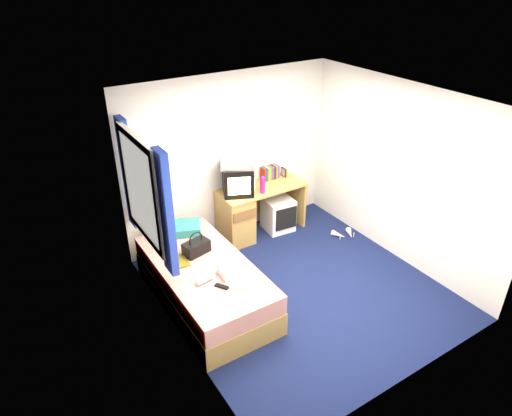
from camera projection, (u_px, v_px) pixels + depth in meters
ground at (299, 288)px, 5.79m from camera, size 3.40×3.40×0.00m
room_shell at (305, 186)px, 5.09m from camera, size 3.40×3.40×3.40m
bed at (205, 283)px, 5.45m from camera, size 1.01×2.00×0.54m
pillow at (180, 229)px, 5.92m from camera, size 0.61×0.51×0.11m
desk at (245, 212)px, 6.69m from camera, size 1.30×0.55×0.75m
storage_cube at (278, 214)px, 6.95m from camera, size 0.45×0.45×0.51m
crt_tv at (238, 180)px, 6.37m from camera, size 0.53×0.52×0.41m
vcr at (237, 164)px, 6.26m from camera, size 0.55×0.50×0.09m
book_row at (270, 173)px, 6.86m from camera, size 0.27×0.13×0.20m
picture_frame at (284, 172)px, 6.94m from camera, size 0.02×0.12×0.14m
pink_water_bottle at (263, 186)px, 6.43m from camera, size 0.07×0.07×0.23m
aerosol_can at (253, 184)px, 6.53m from camera, size 0.07×0.07×0.20m
handbag at (196, 247)px, 5.49m from camera, size 0.35×0.24×0.30m
towel at (232, 270)px, 5.15m from camera, size 0.28×0.24×0.09m
magazine at (178, 261)px, 5.37m from camera, size 0.24×0.30×0.01m
water_bottle at (205, 279)px, 5.02m from camera, size 0.21×0.10×0.07m
colour_swatch_fan at (240, 287)px, 4.95m from camera, size 0.21×0.19×0.01m
remote_control at (222, 286)px, 4.95m from camera, size 0.13×0.16×0.02m
window_assembly at (144, 191)px, 5.04m from camera, size 0.11×1.42×1.40m
white_heels at (344, 234)px, 6.85m from camera, size 0.34×0.30×0.09m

